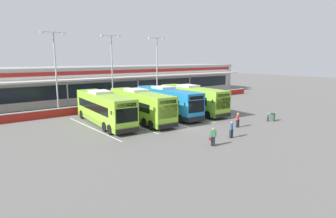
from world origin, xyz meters
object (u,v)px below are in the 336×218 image
(pedestrian_near_bin, at_px, (231,129))
(pedestrian_child, at_px, (268,117))
(lamp_post_west, at_px, (56,67))
(coach_bus_left_centre, at_px, (140,106))
(coach_bus_right_centre, at_px, (192,100))
(coach_bus_centre, at_px, (167,102))
(lamp_post_centre, at_px, (112,66))
(litter_bin, at_px, (273,117))
(lamp_post_east, at_px, (157,65))
(pedestrian_in_dark_coat, at_px, (238,120))
(pedestrian_with_handbag, at_px, (213,136))
(coach_bus_leftmost, at_px, (104,109))

(pedestrian_near_bin, bearing_deg, pedestrian_child, 11.11)
(lamp_post_west, bearing_deg, coach_bus_left_centre, -60.22)
(coach_bus_right_centre, distance_m, lamp_post_west, 19.02)
(coach_bus_centre, xyz_separation_m, lamp_post_centre, (-2.35, 10.54, 4.50))
(pedestrian_near_bin, bearing_deg, litter_bin, 8.83)
(lamp_post_east, height_order, litter_bin, lamp_post_east)
(coach_bus_centre, height_order, lamp_post_east, lamp_post_east)
(coach_bus_left_centre, distance_m, coach_bus_centre, 4.49)
(pedestrian_child, bearing_deg, coach_bus_centre, 124.68)
(coach_bus_left_centre, bearing_deg, pedestrian_near_bin, -78.11)
(pedestrian_in_dark_coat, bearing_deg, coach_bus_right_centre, 76.67)
(coach_bus_right_centre, xyz_separation_m, pedestrian_with_handbag, (-9.36, -12.34, -0.93))
(coach_bus_centre, height_order, litter_bin, coach_bus_centre)
(pedestrian_child, bearing_deg, pedestrian_with_handbag, -169.06)
(coach_bus_left_centre, height_order, pedestrian_child, coach_bus_left_centre)
(pedestrian_child, bearing_deg, coach_bus_leftmost, 145.58)
(pedestrian_in_dark_coat, height_order, pedestrian_near_bin, same)
(pedestrian_near_bin, bearing_deg, lamp_post_west, 111.04)
(coach_bus_leftmost, bearing_deg, litter_bin, -34.22)
(coach_bus_right_centre, relative_size, lamp_post_centre, 1.12)
(coach_bus_right_centre, bearing_deg, litter_bin, -70.64)
(lamp_post_centre, bearing_deg, pedestrian_child, -65.51)
(pedestrian_near_bin, bearing_deg, coach_bus_centre, 80.71)
(lamp_post_east, bearing_deg, pedestrian_with_handbag, -115.86)
(coach_bus_leftmost, xyz_separation_m, lamp_post_east, (14.61, 9.50, 4.50))
(coach_bus_centre, distance_m, pedestrian_in_dark_coat, 10.18)
(coach_bus_leftmost, xyz_separation_m, litter_bin, (16.51, -11.23, -1.32))
(pedestrian_with_handbag, bearing_deg, lamp_post_centre, 82.95)
(pedestrian_with_handbag, xyz_separation_m, lamp_post_west, (-5.50, 23.32, 5.43))
(coach_bus_left_centre, distance_m, lamp_post_west, 13.38)
(coach_bus_centre, bearing_deg, lamp_post_east, 59.88)
(pedestrian_child, bearing_deg, coach_bus_right_centre, 107.04)
(coach_bus_left_centre, bearing_deg, coach_bus_centre, 5.03)
(pedestrian_with_handbag, bearing_deg, pedestrian_near_bin, 10.43)
(coach_bus_right_centre, distance_m, lamp_post_east, 11.55)
(coach_bus_leftmost, relative_size, pedestrian_with_handbag, 7.61)
(pedestrian_in_dark_coat, bearing_deg, lamp_post_west, 121.60)
(coach_bus_leftmost, height_order, pedestrian_child, coach_bus_leftmost)
(lamp_post_west, relative_size, lamp_post_east, 1.00)
(coach_bus_leftmost, xyz_separation_m, pedestrian_with_handbag, (3.55, -13.33, -0.93))
(coach_bus_left_centre, xyz_separation_m, lamp_post_west, (-6.26, 10.93, 4.50))
(pedestrian_in_dark_coat, bearing_deg, coach_bus_left_centre, 123.59)
(lamp_post_west, bearing_deg, coach_bus_leftmost, -78.91)
(pedestrian_in_dark_coat, bearing_deg, pedestrian_child, -4.52)
(lamp_post_west, bearing_deg, lamp_post_centre, -0.02)
(coach_bus_centre, height_order, pedestrian_in_dark_coat, coach_bus_centre)
(lamp_post_west, bearing_deg, litter_bin, -48.96)
(coach_bus_right_centre, xyz_separation_m, pedestrian_near_bin, (-6.13, -11.74, -0.91))
(lamp_post_centre, bearing_deg, lamp_post_west, 179.98)
(coach_bus_left_centre, height_order, pedestrian_with_handbag, coach_bus_left_centre)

